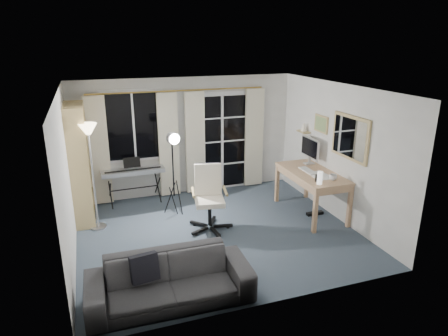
% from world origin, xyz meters
% --- Properties ---
extents(floor, '(4.50, 4.00, 0.02)m').
position_xyz_m(floor, '(0.00, 0.00, -0.01)').
color(floor, '#3B4956').
rests_on(floor, ground).
extents(window, '(1.20, 0.08, 1.40)m').
position_xyz_m(window, '(-1.05, 1.97, 1.50)').
color(window, white).
rests_on(window, floor).
extents(french_door, '(1.32, 0.09, 2.11)m').
position_xyz_m(french_door, '(0.75, 1.97, 1.03)').
color(french_door, white).
rests_on(french_door, floor).
extents(curtains, '(3.60, 0.07, 2.13)m').
position_xyz_m(curtains, '(-0.14, 1.88, 1.09)').
color(curtains, gold).
rests_on(curtains, floor).
extents(bookshelf, '(0.35, 0.97, 2.08)m').
position_xyz_m(bookshelf, '(-2.13, 1.28, 0.99)').
color(bookshelf, tan).
rests_on(bookshelf, floor).
extents(torchiere_lamp, '(0.35, 0.35, 1.83)m').
position_xyz_m(torchiere_lamp, '(-1.89, 0.84, 1.47)').
color(torchiere_lamp, '#B2B2B7').
rests_on(torchiere_lamp, floor).
extents(keyboard_piano, '(1.20, 0.61, 0.87)m').
position_xyz_m(keyboard_piano, '(-1.15, 1.70, 0.66)').
color(keyboard_piano, black).
rests_on(keyboard_piano, floor).
extents(studio_light, '(0.33, 0.34, 1.60)m').
position_xyz_m(studio_light, '(-0.50, 0.93, 1.28)').
color(studio_light, black).
rests_on(studio_light, floor).
extents(office_chair, '(0.76, 0.75, 1.10)m').
position_xyz_m(office_chair, '(-0.05, 0.28, 0.65)').
color(office_chair, black).
rests_on(office_chair, floor).
extents(desk, '(0.77, 1.52, 0.81)m').
position_xyz_m(desk, '(1.88, 0.18, 0.71)').
color(desk, tan).
rests_on(desk, floor).
extents(monitor, '(0.20, 0.59, 0.51)m').
position_xyz_m(monitor, '(2.08, 0.63, 1.12)').
color(monitor, silver).
rests_on(monitor, desk).
extents(desk_clutter, '(0.48, 0.92, 1.03)m').
position_xyz_m(desk_clutter, '(1.81, -0.06, 0.64)').
color(desk_clutter, white).
rests_on(desk_clutter, desk).
extents(mug, '(0.13, 0.11, 0.13)m').
position_xyz_m(mug, '(1.98, -0.32, 0.88)').
color(mug, silver).
rests_on(mug, desk).
extents(wall_mirror, '(0.04, 0.94, 0.74)m').
position_xyz_m(wall_mirror, '(2.22, -0.35, 1.55)').
color(wall_mirror, tan).
rests_on(wall_mirror, floor).
extents(framed_print, '(0.03, 0.42, 0.32)m').
position_xyz_m(framed_print, '(2.23, 0.55, 1.60)').
color(framed_print, tan).
rests_on(framed_print, floor).
extents(wall_shelf, '(0.16, 0.30, 0.18)m').
position_xyz_m(wall_shelf, '(2.16, 1.05, 1.41)').
color(wall_shelf, tan).
rests_on(wall_shelf, floor).
extents(sofa, '(2.03, 0.64, 0.79)m').
position_xyz_m(sofa, '(-1.12, -1.55, 0.39)').
color(sofa, '#2B2A2C').
rests_on(sofa, floor).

